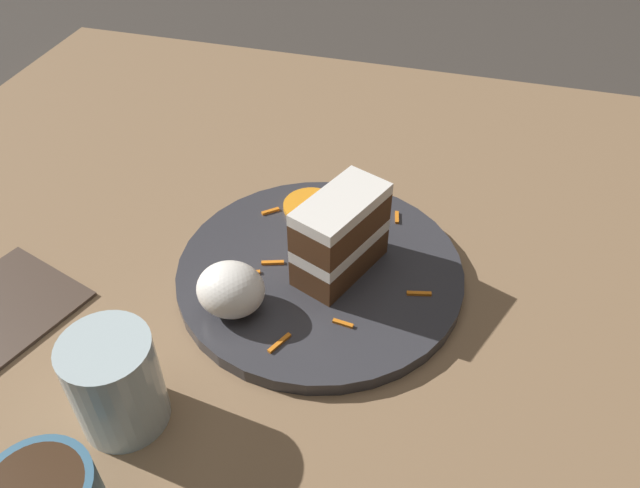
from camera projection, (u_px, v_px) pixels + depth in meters
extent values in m
plane|color=#38332D|center=(286.00, 269.00, 0.71)|extent=(6.00, 6.00, 0.00)
cube|color=#846647|center=(286.00, 259.00, 0.70)|extent=(1.09, 0.94, 0.03)
cylinder|color=#333338|center=(320.00, 272.00, 0.65)|extent=(0.30, 0.30, 0.02)
cube|color=#4C2D19|center=(340.00, 257.00, 0.63)|extent=(0.08, 0.11, 0.03)
cube|color=white|center=(340.00, 240.00, 0.62)|extent=(0.08, 0.11, 0.01)
cube|color=#4C2D19|center=(341.00, 222.00, 0.60)|extent=(0.08, 0.11, 0.03)
cube|color=white|center=(341.00, 204.00, 0.59)|extent=(0.08, 0.11, 0.01)
ellipsoid|color=white|center=(231.00, 289.00, 0.58)|extent=(0.07, 0.06, 0.05)
cylinder|color=orange|center=(311.00, 206.00, 0.71)|extent=(0.06, 0.06, 0.01)
cube|color=orange|center=(419.00, 293.00, 0.61)|extent=(0.02, 0.01, 0.00)
cube|color=orange|center=(369.00, 214.00, 0.71)|extent=(0.01, 0.02, 0.00)
cube|color=orange|center=(279.00, 343.00, 0.57)|extent=(0.02, 0.03, 0.00)
cube|color=orange|center=(274.00, 263.00, 0.65)|extent=(0.02, 0.01, 0.00)
cube|color=orange|center=(397.00, 217.00, 0.70)|extent=(0.01, 0.02, 0.00)
cube|color=orange|center=(250.00, 273.00, 0.63)|extent=(0.02, 0.01, 0.00)
cube|color=orange|center=(270.00, 211.00, 0.71)|extent=(0.02, 0.02, 0.00)
cube|color=orange|center=(343.00, 323.00, 0.58)|extent=(0.02, 0.01, 0.00)
cylinder|color=silver|center=(116.00, 383.00, 0.50)|extent=(0.07, 0.07, 0.09)
cylinder|color=silver|center=(124.00, 404.00, 0.52)|extent=(0.06, 0.06, 0.03)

